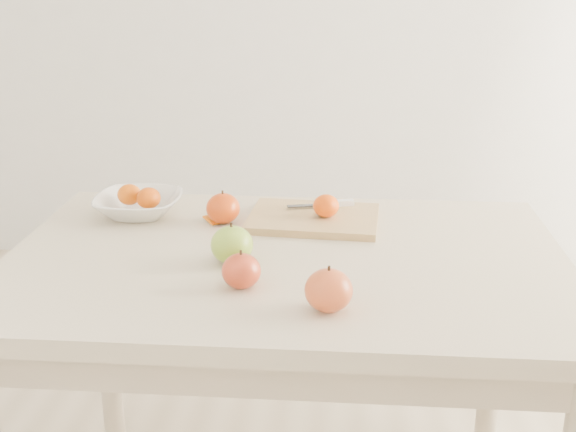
{
  "coord_description": "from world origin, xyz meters",
  "views": [
    {
      "loc": [
        0.12,
        -1.43,
        1.35
      ],
      "look_at": [
        0.0,
        0.05,
        0.82
      ],
      "focal_mm": 45.0,
      "sensor_mm": 36.0,
      "label": 1
    }
  ],
  "objects": [
    {
      "name": "orange_peel_b",
      "position": [
        -0.18,
        0.19,
        0.75
      ],
      "size": [
        0.06,
        0.05,
        0.01
      ],
      "primitive_type": "cube",
      "rotation": [
        -0.14,
        0.0,
        -0.46
      ],
      "color": "orange",
      "rests_on": "table"
    },
    {
      "name": "fruit_bowl",
      "position": [
        -0.38,
        0.23,
        0.78
      ],
      "size": [
        0.21,
        0.21,
        0.05
      ],
      "primitive_type": "imported",
      "color": "white",
      "rests_on": "table"
    },
    {
      "name": "apple_red_a",
      "position": [
        -0.17,
        0.19,
        0.79
      ],
      "size": [
        0.08,
        0.08,
        0.07
      ],
      "primitive_type": "ellipsoid",
      "color": "#A21502",
      "rests_on": "table"
    },
    {
      "name": "cutting_board",
      "position": [
        0.05,
        0.21,
        0.76
      ],
      "size": [
        0.32,
        0.25,
        0.02
      ],
      "primitive_type": "cube",
      "rotation": [
        0.0,
        0.0,
        -0.07
      ],
      "color": "tan",
      "rests_on": "table"
    },
    {
      "name": "apple_red_c",
      "position": [
        -0.07,
        -0.17,
        0.78
      ],
      "size": [
        0.08,
        0.08,
        0.07
      ],
      "primitive_type": "ellipsoid",
      "color": "maroon",
      "rests_on": "table"
    },
    {
      "name": "bowl_tangerine_far",
      "position": [
        -0.35,
        0.21,
        0.8
      ],
      "size": [
        0.06,
        0.06,
        0.05
      ],
      "primitive_type": "ellipsoid",
      "color": "#CC5807",
      "rests_on": "fruit_bowl"
    },
    {
      "name": "bowl_tangerine_near",
      "position": [
        -0.41,
        0.24,
        0.8
      ],
      "size": [
        0.06,
        0.06,
        0.05
      ],
      "primitive_type": "ellipsoid",
      "color": "#CC5207",
      "rests_on": "fruit_bowl"
    },
    {
      "name": "paring_knife",
      "position": [
        0.1,
        0.28,
        0.78
      ],
      "size": [
        0.17,
        0.06,
        0.01
      ],
      "color": "white",
      "rests_on": "cutting_board"
    },
    {
      "name": "table",
      "position": [
        0.0,
        0.0,
        0.65
      ],
      "size": [
        1.2,
        0.8,
        0.75
      ],
      "color": "beige",
      "rests_on": "ground"
    },
    {
      "name": "apple_red_e",
      "position": [
        0.1,
        -0.25,
        0.79
      ],
      "size": [
        0.09,
        0.09,
        0.08
      ],
      "primitive_type": "ellipsoid",
      "color": "#A6261B",
      "rests_on": "table"
    },
    {
      "name": "board_tangerine",
      "position": [
        0.08,
        0.2,
        0.8
      ],
      "size": [
        0.06,
        0.06,
        0.05
      ],
      "primitive_type": "ellipsoid",
      "color": "#DC4207",
      "rests_on": "cutting_board"
    },
    {
      "name": "apple_green",
      "position": [
        -0.11,
        -0.05,
        0.79
      ],
      "size": [
        0.09,
        0.09,
        0.08
      ],
      "primitive_type": "ellipsoid",
      "color": "olive",
      "rests_on": "table"
    },
    {
      "name": "orange_peel_a",
      "position": [
        -0.18,
        0.2,
        0.75
      ],
      "size": [
        0.07,
        0.07,
        0.01
      ],
      "primitive_type": "cube",
      "rotation": [
        0.21,
        0.0,
        0.75
      ],
      "color": "orange",
      "rests_on": "table"
    }
  ]
}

